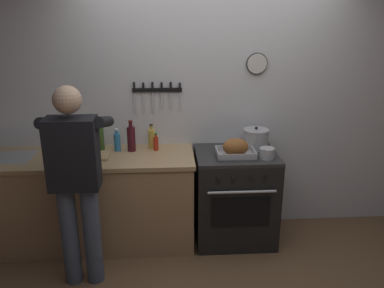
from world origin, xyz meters
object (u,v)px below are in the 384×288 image
(cutting_board, at_px, (89,156))
(bottle_dish_soap, at_px, (117,142))
(stock_pot, at_px, (256,139))
(bottle_cooking_oil, at_px, (152,138))
(saucepan, at_px, (267,153))
(bottle_hot_sauce, at_px, (156,143))
(bottle_wine_red, at_px, (131,138))
(person_cook, at_px, (76,175))
(stove, at_px, (235,196))
(bottle_olive_oil, at_px, (100,138))
(roasting_pan, at_px, (236,149))

(cutting_board, distance_m, bottle_dish_soap, 0.30)
(stock_pot, bearing_deg, bottle_dish_soap, 179.31)
(stock_pot, height_order, bottle_cooking_oil, bottle_cooking_oil)
(saucepan, bearing_deg, bottle_dish_soap, 167.81)
(stock_pot, height_order, bottle_hot_sauce, stock_pot)
(bottle_wine_red, xyz_separation_m, bottle_hot_sauce, (0.23, 0.00, -0.06))
(bottle_dish_soap, bearing_deg, person_cook, -108.53)
(stove, xyz_separation_m, person_cook, (-1.36, -0.57, 0.50))
(cutting_board, height_order, bottle_cooking_oil, bottle_cooking_oil)
(saucepan, relative_size, bottle_cooking_oil, 0.57)
(stock_pot, relative_size, bottle_olive_oil, 0.84)
(roasting_pan, bearing_deg, cutting_board, 176.99)
(saucepan, relative_size, bottle_olive_oil, 0.46)
(person_cook, bearing_deg, bottle_dish_soap, -31.34)
(saucepan, bearing_deg, stove, 148.46)
(saucepan, relative_size, bottle_wine_red, 0.45)
(stove, height_order, cutting_board, cutting_board)
(bottle_cooking_oil, relative_size, bottle_dish_soap, 1.09)
(stock_pot, height_order, bottle_dish_soap, same)
(cutting_board, xyz_separation_m, bottle_olive_oil, (0.08, 0.18, 0.11))
(cutting_board, bearing_deg, bottle_dish_soap, 34.15)
(person_cook, height_order, bottle_wine_red, person_cook)
(roasting_pan, relative_size, bottle_olive_oil, 1.20)
(person_cook, relative_size, bottle_cooking_oil, 6.98)
(person_cook, bearing_deg, stove, -80.09)
(bottle_hot_sauce, xyz_separation_m, bottle_dish_soap, (-0.37, 0.01, 0.02))
(stove, xyz_separation_m, saucepan, (0.25, -0.15, 0.50))
(stove, height_order, bottle_cooking_oil, bottle_cooking_oil)
(stock_pot, bearing_deg, roasting_pan, -137.14)
(bottle_olive_oil, bearing_deg, bottle_dish_soap, -7.65)
(stove, bearing_deg, roasting_pan, -105.87)
(bottle_dish_soap, bearing_deg, stock_pot, -0.69)
(stove, height_order, bottle_olive_oil, bottle_olive_oil)
(person_cook, distance_m, bottle_olive_oil, 0.74)
(roasting_pan, distance_m, stock_pot, 0.32)
(bottle_hot_sauce, bearing_deg, bottle_wine_red, -179.24)
(bottle_hot_sauce, bearing_deg, bottle_cooking_oil, 120.18)
(stock_pot, xyz_separation_m, bottle_dish_soap, (-1.33, 0.02, -0.01))
(person_cook, bearing_deg, bottle_cooking_oil, -48.82)
(saucepan, height_order, bottle_wine_red, bottle_wine_red)
(person_cook, distance_m, cutting_board, 0.55)
(cutting_board, distance_m, bottle_olive_oil, 0.23)
(bottle_wine_red, distance_m, bottle_cooking_oil, 0.21)
(bottle_hot_sauce, relative_size, bottle_olive_oil, 0.58)
(bottle_wine_red, bearing_deg, roasting_pan, -12.70)
(cutting_board, relative_size, bottle_olive_oil, 1.23)
(bottle_olive_oil, bearing_deg, bottle_cooking_oil, 4.78)
(bottle_wine_red, height_order, bottle_hot_sauce, bottle_wine_red)
(stove, relative_size, bottle_dish_soap, 4.14)
(bottle_hot_sauce, bearing_deg, person_cook, -130.87)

